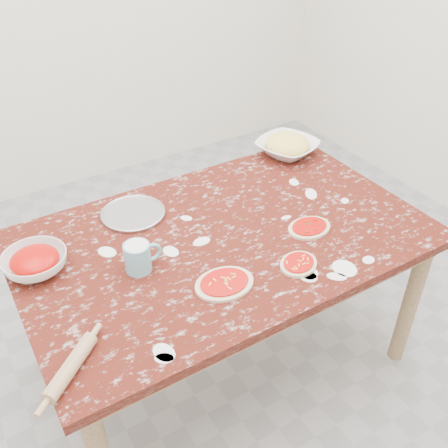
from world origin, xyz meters
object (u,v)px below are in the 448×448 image
(worktable, at_px, (224,250))
(sauce_bowl, at_px, (35,263))
(pizza_tray, at_px, (133,214))
(flour_mug, at_px, (139,257))
(rolling_pin, at_px, (71,367))
(cheese_bowl, at_px, (287,148))

(worktable, distance_m, sauce_bowl, 0.72)
(pizza_tray, xyz_separation_m, flour_mug, (-0.11, -0.33, 0.05))
(flour_mug, bearing_deg, worktable, 3.16)
(sauce_bowl, bearing_deg, rolling_pin, -93.53)
(rolling_pin, bearing_deg, pizza_tray, 54.27)
(cheese_bowl, distance_m, rolling_pin, 1.54)
(flour_mug, bearing_deg, cheese_bowl, 23.49)
(pizza_tray, relative_size, rolling_pin, 1.14)
(sauce_bowl, xyz_separation_m, cheese_bowl, (1.31, 0.25, -0.00))
(pizza_tray, distance_m, rolling_pin, 0.80)
(worktable, relative_size, flour_mug, 11.24)
(worktable, bearing_deg, rolling_pin, -154.98)
(flour_mug, bearing_deg, sauce_bowl, 149.99)
(worktable, bearing_deg, cheese_bowl, 33.42)
(sauce_bowl, relative_size, flour_mug, 1.62)
(cheese_bowl, bearing_deg, pizza_tray, -173.61)
(cheese_bowl, height_order, rolling_pin, cheese_bowl)
(worktable, distance_m, cheese_bowl, 0.76)
(sauce_bowl, height_order, rolling_pin, sauce_bowl)
(worktable, relative_size, rolling_pin, 6.96)
(pizza_tray, distance_m, sauce_bowl, 0.46)
(pizza_tray, relative_size, flour_mug, 1.84)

